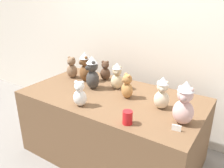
{
  "coord_description": "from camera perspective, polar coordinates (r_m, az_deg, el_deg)",
  "views": [
    {
      "loc": [
        1.17,
        -1.52,
        1.69
      ],
      "look_at": [
        0.0,
        0.25,
        0.84
      ],
      "focal_mm": 37.17,
      "sensor_mm": 36.0,
      "label": 1
    }
  ],
  "objects": [
    {
      "name": "name_card_front_left",
      "position": [
        1.82,
        15.57,
        -10.37
      ],
      "size": [
        0.07,
        0.02,
        0.05
      ],
      "primitive_type": "cube",
      "rotation": [
        0.0,
        0.0,
        0.16
      ],
      "color": "white",
      "rests_on": "display_table"
    },
    {
      "name": "teddy_bear_sand",
      "position": [
        2.44,
        1.23,
        1.92
      ],
      "size": [
        0.17,
        0.16,
        0.29
      ],
      "rotation": [
        0.0,
        0.0,
        0.48
      ],
      "color": "#CCB78E",
      "rests_on": "display_table"
    },
    {
      "name": "teddy_bear_cocoa",
      "position": [
        2.7,
        -1.66,
        3.2
      ],
      "size": [
        0.15,
        0.14,
        0.23
      ],
      "rotation": [
        0.0,
        0.0,
        0.39
      ],
      "color": "#4C3323",
      "rests_on": "display_table"
    },
    {
      "name": "wall_back",
      "position": [
        2.79,
        8.57,
        13.56
      ],
      "size": [
        7.0,
        0.08,
        2.6
      ],
      "primitive_type": "cube",
      "color": "silver",
      "rests_on": "ground_plane"
    },
    {
      "name": "ground_plane",
      "position": [
        2.56,
        -3.27,
        -19.6
      ],
      "size": [
        10.0,
        10.0,
        0.0
      ],
      "primitive_type": "plane",
      "color": "gray"
    },
    {
      "name": "teddy_bear_mocha",
      "position": [
        2.81,
        -9.85,
        3.91
      ],
      "size": [
        0.14,
        0.12,
        0.26
      ],
      "rotation": [
        0.0,
        0.0,
        0.04
      ],
      "color": "#7F6047",
      "rests_on": "display_table"
    },
    {
      "name": "teddy_bear_caramel",
      "position": [
        2.24,
        3.72,
        -0.68
      ],
      "size": [
        0.16,
        0.16,
        0.25
      ],
      "rotation": [
        0.0,
        0.0,
        -0.55
      ],
      "color": "#B27A42",
      "rests_on": "display_table"
    },
    {
      "name": "teddy_bear_blush",
      "position": [
        1.86,
        17.31,
        -4.59
      ],
      "size": [
        0.17,
        0.15,
        0.36
      ],
      "rotation": [
        0.0,
        0.0,
        0.05
      ],
      "color": "beige",
      "rests_on": "display_table"
    },
    {
      "name": "teddy_bear_charcoal",
      "position": [
        2.44,
        -4.86,
        2.73
      ],
      "size": [
        0.21,
        0.2,
        0.36
      ],
      "rotation": [
        0.0,
        0.0,
        -0.59
      ],
      "color": "#383533",
      "rests_on": "display_table"
    },
    {
      "name": "teddy_bear_cream",
      "position": [
        2.07,
        12.2,
        -2.24
      ],
      "size": [
        0.16,
        0.15,
        0.3
      ],
      "rotation": [
        0.0,
        0.0,
        0.32
      ],
      "color": "beige",
      "rests_on": "display_table"
    },
    {
      "name": "display_table",
      "position": [
        2.51,
        0.0,
        -10.25
      ],
      "size": [
        1.81,
        0.97,
        0.72
      ],
      "primitive_type": "cube",
      "color": "brown",
      "rests_on": "ground_plane"
    },
    {
      "name": "teddy_bear_chestnut",
      "position": [
        2.67,
        -6.64,
        4.17
      ],
      "size": [
        0.2,
        0.19,
        0.34
      ],
      "rotation": [
        0.0,
        0.0,
        -0.51
      ],
      "color": "brown",
      "rests_on": "display_table"
    },
    {
      "name": "teddy_bear_snow",
      "position": [
        2.1,
        -7.93,
        -2.5
      ],
      "size": [
        0.15,
        0.14,
        0.24
      ],
      "rotation": [
        0.0,
        0.0,
        0.33
      ],
      "color": "white",
      "rests_on": "display_table"
    },
    {
      "name": "party_cup_red",
      "position": [
        1.83,
        3.84,
        -8.21
      ],
      "size": [
        0.08,
        0.08,
        0.11
      ],
      "primitive_type": "cylinder",
      "color": "red",
      "rests_on": "display_table"
    }
  ]
}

